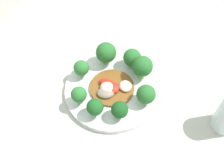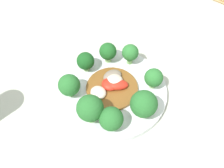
{
  "view_description": "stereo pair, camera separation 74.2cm",
  "coord_description": "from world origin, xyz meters",
  "px_view_note": "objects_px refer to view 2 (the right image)",
  "views": [
    {
      "loc": [
        -0.39,
        -0.21,
        1.32
      ],
      "look_at": [
        -0.02,
        -0.03,
        0.76
      ],
      "focal_mm": 42.0,
      "sensor_mm": 36.0,
      "label": 1
    },
    {
      "loc": [
        0.33,
        -0.08,
        1.24
      ],
      "look_at": [
        -0.02,
        -0.03,
        0.76
      ],
      "focal_mm": 42.0,
      "sensor_mm": 36.0,
      "label": 2
    }
  ],
  "objects_px": {
    "stirfry_center": "(112,85)",
    "broccoli_northeast": "(144,104)",
    "plate": "(112,91)",
    "broccoli_southwest": "(86,61)",
    "broccoli_south": "(69,85)",
    "broccoli_southeast": "(90,109)",
    "broccoli_north": "(154,78)",
    "broccoli_east": "(111,119)",
    "broccoli_west": "(108,52)",
    "broccoli_northwest": "(130,53)"
  },
  "relations": [
    {
      "from": "broccoli_east",
      "to": "broccoli_southeast",
      "type": "relative_size",
      "value": 0.82
    },
    {
      "from": "stirfry_center",
      "to": "broccoli_north",
      "type": "bearing_deg",
      "value": 84.97
    },
    {
      "from": "plate",
      "to": "stirfry_center",
      "type": "xyz_separation_m",
      "value": [
        -0.0,
        -0.0,
        0.02
      ]
    },
    {
      "from": "broccoli_northwest",
      "to": "broccoli_south",
      "type": "relative_size",
      "value": 0.97
    },
    {
      "from": "broccoli_north",
      "to": "broccoli_south",
      "type": "relative_size",
      "value": 0.92
    },
    {
      "from": "broccoli_northwest",
      "to": "broccoli_southwest",
      "type": "bearing_deg",
      "value": -86.04
    },
    {
      "from": "plate",
      "to": "stirfry_center",
      "type": "height_order",
      "value": "stirfry_center"
    },
    {
      "from": "plate",
      "to": "broccoli_south",
      "type": "bearing_deg",
      "value": -89.96
    },
    {
      "from": "broccoli_east",
      "to": "broccoli_northwest",
      "type": "bearing_deg",
      "value": 157.94
    },
    {
      "from": "broccoli_northwest",
      "to": "broccoli_south",
      "type": "height_order",
      "value": "broccoli_south"
    },
    {
      "from": "broccoli_south",
      "to": "broccoli_northwest",
      "type": "bearing_deg",
      "value": 116.83
    },
    {
      "from": "broccoli_east",
      "to": "broccoli_northeast",
      "type": "bearing_deg",
      "value": 106.75
    },
    {
      "from": "plate",
      "to": "broccoli_east",
      "type": "xyz_separation_m",
      "value": [
        0.1,
        -0.02,
        0.04
      ]
    },
    {
      "from": "broccoli_north",
      "to": "broccoli_east",
      "type": "bearing_deg",
      "value": -49.63
    },
    {
      "from": "broccoli_southeast",
      "to": "broccoli_west",
      "type": "relative_size",
      "value": 1.31
    },
    {
      "from": "broccoli_north",
      "to": "broccoli_east",
      "type": "xyz_separation_m",
      "value": [
        0.09,
        -0.11,
        0.0
      ]
    },
    {
      "from": "broccoli_southeast",
      "to": "stirfry_center",
      "type": "bearing_deg",
      "value": 144.69
    },
    {
      "from": "plate",
      "to": "broccoli_south",
      "type": "distance_m",
      "value": 0.1
    },
    {
      "from": "plate",
      "to": "broccoli_northeast",
      "type": "distance_m",
      "value": 0.11
    },
    {
      "from": "broccoli_southwest",
      "to": "broccoli_south",
      "type": "relative_size",
      "value": 0.9
    },
    {
      "from": "broccoli_west",
      "to": "stirfry_center",
      "type": "distance_m",
      "value": 0.09
    },
    {
      "from": "broccoli_south",
      "to": "broccoli_east",
      "type": "bearing_deg",
      "value": 39.6
    },
    {
      "from": "broccoli_west",
      "to": "broccoli_southwest",
      "type": "bearing_deg",
      "value": -69.68
    },
    {
      "from": "broccoli_northwest",
      "to": "broccoli_southwest",
      "type": "relative_size",
      "value": 1.08
    },
    {
      "from": "broccoli_east",
      "to": "broccoli_northwest",
      "type": "distance_m",
      "value": 0.19
    },
    {
      "from": "broccoli_east",
      "to": "broccoli_west",
      "type": "relative_size",
      "value": 1.08
    },
    {
      "from": "plate",
      "to": "broccoli_north",
      "type": "height_order",
      "value": "broccoli_north"
    },
    {
      "from": "broccoli_southwest",
      "to": "broccoli_south",
      "type": "height_order",
      "value": "broccoli_south"
    },
    {
      "from": "broccoli_west",
      "to": "broccoli_east",
      "type": "bearing_deg",
      "value": -5.29
    },
    {
      "from": "broccoli_northwest",
      "to": "broccoli_northeast",
      "type": "xyz_separation_m",
      "value": [
        0.15,
        0.0,
        0.01
      ]
    },
    {
      "from": "broccoli_south",
      "to": "broccoli_southeast",
      "type": "bearing_deg",
      "value": 29.21
    },
    {
      "from": "stirfry_center",
      "to": "broccoli_northeast",
      "type": "bearing_deg",
      "value": 34.9
    },
    {
      "from": "broccoli_north",
      "to": "broccoli_northeast",
      "type": "distance_m",
      "value": 0.08
    },
    {
      "from": "broccoli_east",
      "to": "stirfry_center",
      "type": "bearing_deg",
      "value": 171.85
    },
    {
      "from": "broccoli_east",
      "to": "broccoli_northwest",
      "type": "relative_size",
      "value": 1.05
    },
    {
      "from": "broccoli_north",
      "to": "broccoli_northeast",
      "type": "bearing_deg",
      "value": -28.48
    },
    {
      "from": "broccoli_northeast",
      "to": "stirfry_center",
      "type": "bearing_deg",
      "value": -145.1
    },
    {
      "from": "stirfry_center",
      "to": "broccoli_southeast",
      "type": "bearing_deg",
      "value": -35.31
    },
    {
      "from": "broccoli_northeast",
      "to": "stirfry_center",
      "type": "height_order",
      "value": "broccoli_northeast"
    },
    {
      "from": "plate",
      "to": "broccoli_west",
      "type": "xyz_separation_m",
      "value": [
        -0.09,
        0.0,
        0.04
      ]
    },
    {
      "from": "stirfry_center",
      "to": "broccoli_southwest",
      "type": "bearing_deg",
      "value": -140.0
    },
    {
      "from": "broccoli_north",
      "to": "broccoli_southeast",
      "type": "height_order",
      "value": "broccoli_southeast"
    },
    {
      "from": "broccoli_southeast",
      "to": "broccoli_northeast",
      "type": "relative_size",
      "value": 1.02
    },
    {
      "from": "broccoli_northwest",
      "to": "broccoli_west",
      "type": "height_order",
      "value": "broccoli_northwest"
    },
    {
      "from": "broccoli_north",
      "to": "stirfry_center",
      "type": "relative_size",
      "value": 0.44
    },
    {
      "from": "broccoli_northwest",
      "to": "broccoli_west",
      "type": "distance_m",
      "value": 0.05
    },
    {
      "from": "stirfry_center",
      "to": "plate",
      "type": "bearing_deg",
      "value": 6.32
    },
    {
      "from": "broccoli_northwest",
      "to": "broccoli_northeast",
      "type": "height_order",
      "value": "broccoli_northeast"
    },
    {
      "from": "broccoli_east",
      "to": "broccoli_southeast",
      "type": "height_order",
      "value": "broccoli_southeast"
    },
    {
      "from": "broccoli_west",
      "to": "broccoli_south",
      "type": "bearing_deg",
      "value": -47.47
    }
  ]
}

